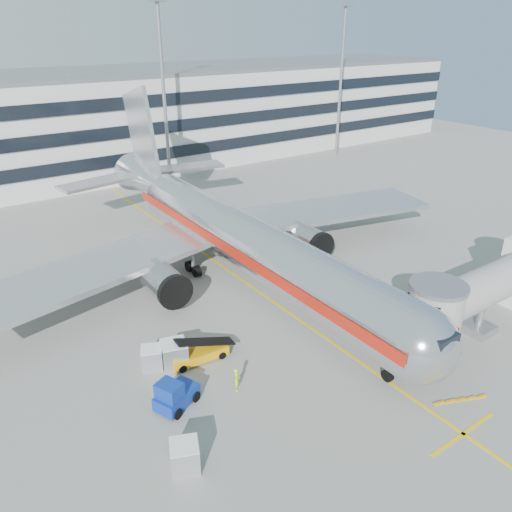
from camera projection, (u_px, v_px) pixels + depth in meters
ground at (311, 328)px, 40.32m from camera, size 180.00×180.00×0.00m
lead_in_line at (243, 281)px, 47.75m from camera, size 0.25×70.00×0.01m
stop_bar at (463, 434)px, 29.91m from camera, size 6.00×0.25×0.01m
main_jet at (232, 234)px, 47.24m from camera, size 50.95×48.70×16.06m
jet_bridge at (499, 283)px, 39.03m from camera, size 17.80×4.50×7.00m
terminal at (78, 123)px, 80.11m from camera, size 150.00×24.25×15.60m
light_mast_centre at (163, 83)px, 69.40m from camera, size 2.40×1.20×25.45m
light_mast_east at (342, 71)px, 86.99m from camera, size 2.40×1.20×25.45m
belt_loader at (198, 353)px, 36.22m from camera, size 4.55×1.90×2.15m
baggage_tug at (175, 395)px, 31.63m from camera, size 3.27×2.71×2.14m
cargo_container_left at (152, 357)px, 35.48m from camera, size 1.94×1.94×1.55m
cargo_container_right at (174, 354)px, 35.59m from camera, size 2.18×2.18×1.88m
cargo_container_front at (185, 456)px, 27.32m from camera, size 2.05×2.05×1.66m
ramp_worker at (237, 379)px, 33.21m from camera, size 0.69×0.74×1.69m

